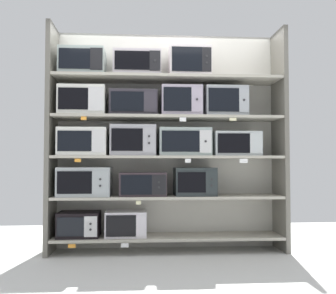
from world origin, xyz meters
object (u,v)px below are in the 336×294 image
Objects in this scene: microwave_0 at (79,224)px; microwave_3 at (143,184)px; microwave_10 at (134,104)px; microwave_15 at (189,63)px; microwave_13 at (83,63)px; microwave_7 at (184,142)px; microwave_5 at (84,142)px; microwave_9 at (83,102)px; microwave_2 at (85,182)px; microwave_14 at (137,65)px; microwave_1 at (126,223)px; microwave_12 at (225,102)px; microwave_6 at (133,141)px; microwave_11 at (181,102)px; microwave_4 at (195,182)px; microwave_8 at (235,144)px.

microwave_3 is at bearing -0.02° from microwave_0.
microwave_15 is at bearing -0.02° from microwave_10.
microwave_7 is at bearing -0.00° from microwave_13.
microwave_0 is 0.97× the size of microwave_15.
microwave_9 reaches higher than microwave_5.
microwave_2 is 1.43m from microwave_14.
microwave_0 is 0.85× the size of microwave_14.
microwave_12 is (1.12, 0.00, 1.37)m from microwave_1.
microwave_10 reaches higher than microwave_5.
microwave_1 is 0.97× the size of microwave_15.
microwave_11 is (0.54, -0.00, 0.44)m from microwave_6.
microwave_9 reaches higher than microwave_1.
microwave_6 is 0.57m from microwave_7.
microwave_15 is at bearing -0.29° from microwave_7.
microwave_14 is (0.60, -0.00, 0.42)m from microwave_9.
microwave_15 reaches higher than microwave_4.
microwave_13 reaches higher than microwave_11.
microwave_0 is 0.94× the size of microwave_12.
microwave_12 is at bearing -0.00° from microwave_0.
microwave_0 is at bearing 179.98° from microwave_3.
microwave_13 is (-1.26, -0.00, 1.33)m from microwave_4.
microwave_10 is at bearing 179.98° from microwave_11.
microwave_5 is at bearing 179.99° from microwave_12.
microwave_5 is at bearing 0.20° from microwave_0.
microwave_0 is 1.97m from microwave_8.
microwave_12 is 1.67m from microwave_13.
microwave_6 is 0.86m from microwave_14.
microwave_1 is at bearing -0.04° from microwave_2.
microwave_7 is at bearing 179.98° from microwave_12.
microwave_0 is 0.99× the size of microwave_11.
microwave_15 reaches higher than microwave_0.
microwave_12 is (0.47, -0.00, 0.46)m from microwave_7.
microwave_7 is 1.44m from microwave_13.
microwave_10 reaches higher than microwave_3.
microwave_5 is at bearing 179.98° from microwave_15.
microwave_9 reaches higher than microwave_3.
microwave_15 is (0.71, 0.00, 1.81)m from microwave_1.
microwave_5 is 1.07× the size of microwave_13.
microwave_2 reaches higher than microwave_1.
microwave_1 is at bearing -0.05° from microwave_9.
microwave_4 is at bearing 179.96° from microwave_8.
microwave_2 is at bearing -180.00° from microwave_7.
microwave_14 is at bearing -0.00° from microwave_2.
microwave_4 is 0.97m from microwave_12.
microwave_0 is at bearing -179.79° from microwave_9.
microwave_13 is at bearing 180.00° from microwave_7.
microwave_2 is at bearing -179.99° from microwave_6.
microwave_6 is at bearing 179.99° from microwave_7.
microwave_1 is 1.86m from microwave_13.
microwave_1 is 0.86× the size of microwave_8.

